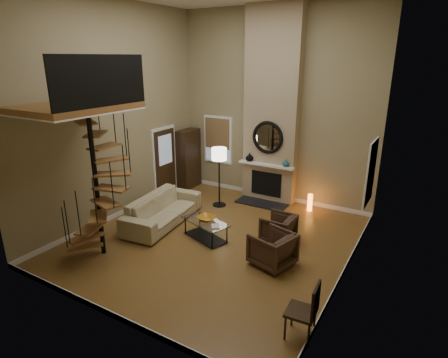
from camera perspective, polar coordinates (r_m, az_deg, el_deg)
The scene contains 32 objects.
ground at distance 8.91m, azimuth -1.33°, elevation -9.32°, with size 6.00×6.50×0.01m, color olive.
back_wall at distance 10.87m, azimuth 7.82°, elevation 10.89°, with size 6.00×0.02×5.50m, color #94875F.
front_wall at distance 5.59m, azimuth -19.45°, elevation 2.99°, with size 6.00×0.02×5.50m, color #94875F.
left_wall at distance 9.91m, azimuth -16.56°, elevation 9.60°, with size 0.02×6.50×5.50m, color #94875F.
right_wall at distance 6.93m, azimuth 20.18°, elevation 5.73°, with size 0.02×6.50×5.50m, color #94875F.
baseboard_back at distance 11.52m, azimuth 7.22°, elevation -2.50°, with size 6.00×0.02×0.12m, color white.
baseboard_front at distance 6.78m, azimuth -16.85°, elevation -19.45°, with size 6.00×0.02×0.12m, color white.
baseboard_left at distance 10.62m, azimuth -15.21°, elevation -4.86°, with size 0.02×6.50×0.12m, color white.
baseboard_right at distance 7.92m, azimuth 17.93°, elevation -13.59°, with size 0.02×6.50×0.12m, color white.
chimney_breast at distance 10.70m, azimuth 7.41°, elevation 10.79°, with size 1.60×0.38×5.50m, color #9E8866.
hearth at distance 10.96m, azimuth 5.80°, elevation -3.77°, with size 1.50×0.60×0.04m, color black.
firebox at distance 11.02m, azimuth 6.53°, elevation -0.73°, with size 0.95×0.02×0.72m, color black.
mantel at distance 10.77m, azimuth 6.47°, elevation 2.17°, with size 1.70×0.18×0.06m, color white.
mirror_frame at distance 10.63m, azimuth 6.76°, elevation 6.39°, with size 0.94×0.94×0.10m, color black.
mirror_disc at distance 10.64m, azimuth 6.78°, elevation 6.40°, with size 0.80×0.80×0.01m, color white.
vase_left at distance 10.99m, azimuth 3.97°, elevation 3.41°, with size 0.24×0.24×0.25m, color black.
vase_right at distance 10.55m, azimuth 9.55°, elevation 2.45°, with size 0.20×0.20×0.21m, color #195855.
window_back at distance 11.90m, azimuth -0.96°, elevation 6.18°, with size 1.02×0.06×1.52m.
window_right at distance 9.12m, azimuth 21.72°, elevation 1.08°, with size 0.06×1.02×1.52m.
entry_door at distance 11.51m, azimuth -9.15°, elevation 2.59°, with size 0.10×1.05×2.16m.
loft at distance 7.97m, azimuth -21.57°, elevation 10.65°, with size 1.70×2.20×1.09m.
spiral_stair at distance 8.07m, azimuth -19.17°, elevation 0.39°, with size 1.47×1.47×4.06m.
hutch at distance 12.16m, azimuth -5.51°, elevation 3.10°, with size 0.41×0.86×1.93m, color #321F10.
sofa at distance 9.69m, azimuth -9.46°, elevation -4.59°, with size 2.47×0.97×0.72m, color tan.
armchair_near at distance 8.70m, azimuth 8.79°, elevation -7.61°, with size 0.69×0.71×0.65m, color #412B1E.
armchair_far at distance 7.78m, azimuth 7.93°, elevation -10.87°, with size 0.79×0.81×0.74m, color #412B1E.
coffee_table at distance 8.83m, azimuth -2.88°, elevation -7.49°, with size 1.31×0.94×0.45m.
bowl at distance 8.78m, azimuth -2.72°, elevation -6.12°, with size 0.42×0.42×0.10m, color orange.
book at distance 8.47m, azimuth -1.46°, elevation -7.32°, with size 0.18×0.25×0.02m, color gray.
floor_lamp at distance 10.37m, azimuth -0.76°, elevation 3.17°, with size 0.43×0.43×1.75m.
accent_lamp at distance 10.63m, azimuth 13.14°, elevation -3.56°, with size 0.14×0.14×0.48m, color orange.
side_chair at distance 6.01m, azimuth 12.71°, elevation -19.00°, with size 0.47×0.47×0.96m.
Camera 1 is at (4.19, -6.68, 4.13)m, focal length 29.56 mm.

